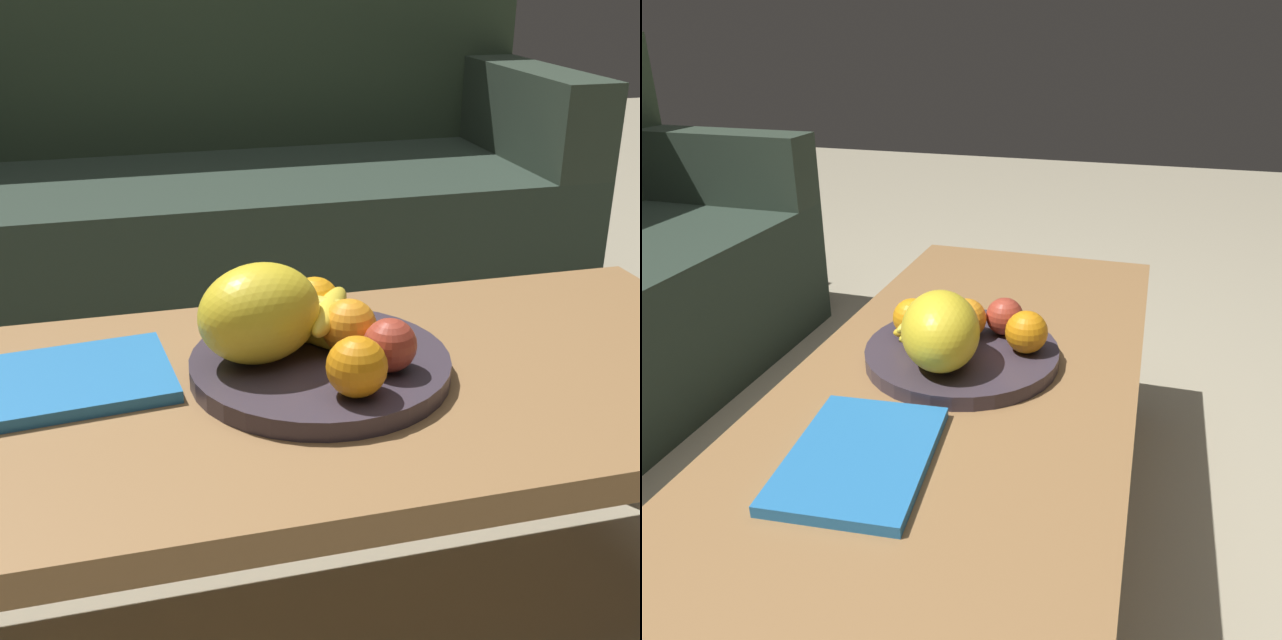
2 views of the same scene
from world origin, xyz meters
TOP-DOWN VIEW (x-y plane):
  - ground_plane at (0.00, 0.00)m, footprint 8.00×8.00m
  - coffee_table at (0.00, 0.00)m, footprint 1.24×0.55m
  - fruit_bowl at (0.03, 0.02)m, footprint 0.33×0.33m
  - melon_large_front at (-0.04, 0.03)m, footprint 0.19×0.17m
  - orange_front at (0.04, -0.09)m, footprint 0.07×0.07m
  - orange_left at (0.07, 0.02)m, footprint 0.07×0.07m
  - orange_right at (0.05, 0.11)m, footprint 0.07×0.07m
  - apple_front at (0.10, -0.04)m, footprint 0.07×0.07m
  - banana_bunch at (0.04, 0.06)m, footprint 0.16×0.16m
  - magazine at (-0.28, 0.06)m, footprint 0.27×0.20m

SIDE VIEW (x-z plane):
  - ground_plane at x=0.00m, z-range 0.00..0.00m
  - coffee_table at x=0.00m, z-range 0.15..0.55m
  - magazine at x=-0.28m, z-range 0.39..0.41m
  - fruit_bowl at x=0.03m, z-range 0.39..0.42m
  - banana_bunch at x=0.04m, z-range 0.42..0.48m
  - apple_front at x=0.10m, z-range 0.42..0.48m
  - orange_right at x=0.05m, z-range 0.42..0.49m
  - orange_left at x=0.07m, z-range 0.42..0.49m
  - orange_front at x=0.04m, z-range 0.42..0.49m
  - melon_large_front at x=-0.04m, z-range 0.42..0.54m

